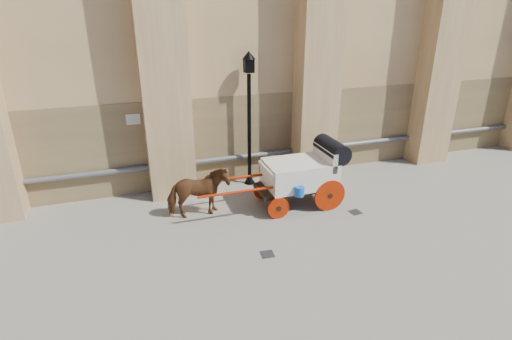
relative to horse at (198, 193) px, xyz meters
name	(u,v)px	position (x,y,z in m)	size (l,w,h in m)	color
ground	(233,245)	(0.50, -1.81, -0.74)	(90.00, 90.00, 0.00)	gray
horse	(198,193)	(0.00, 0.00, 0.00)	(1.75, 0.80, 1.48)	brown
carriage	(304,171)	(3.22, -0.21, 0.33)	(4.55, 1.62, 1.99)	black
street_lamp	(249,116)	(2.12, 1.80, 1.64)	(0.42, 0.42, 4.44)	black
drain_grate_near	(267,254)	(1.21, -2.48, -0.73)	(0.32, 0.32, 0.01)	black
drain_grate_far	(355,212)	(4.46, -1.27, -0.73)	(0.32, 0.32, 0.01)	black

